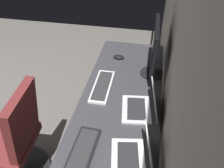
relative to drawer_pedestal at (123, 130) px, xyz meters
The scene contains 10 objects.
wall_back 1.02m from the drawer_pedestal, 78.58° to the left, with size 5.28×0.10×2.60m, color beige.
desk 0.33m from the drawer_pedestal, 13.90° to the right, with size 2.01×0.63×0.73m.
drawer_pedestal is the anchor object (origin of this frame).
monitor_primary 0.77m from the drawer_pedestal, 153.18° to the left, with size 0.49×0.20×0.47m.
laptop_leftmost 0.69m from the drawer_pedestal, 15.93° to the left, with size 0.32×0.28×0.20m.
laptop_left 0.47m from the drawer_pedestal, 56.72° to the left, with size 0.32×0.28×0.21m.
keyboard_main 0.45m from the drawer_pedestal, 117.95° to the right, with size 0.42×0.15×0.02m.
keyboard_spare 0.71m from the drawer_pedestal, 17.89° to the right, with size 0.43×0.16×0.02m.
mouse_main 0.71m from the drawer_pedestal, 166.16° to the right, with size 0.06×0.10×0.03m, color black.
office_chair 0.89m from the drawer_pedestal, 63.97° to the right, with size 0.56×0.57×0.97m.
Camera 1 is at (1.25, 2.22, 1.95)m, focal length 36.81 mm.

